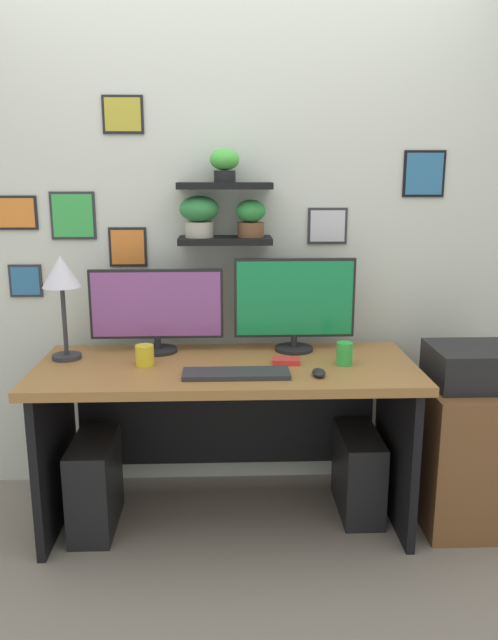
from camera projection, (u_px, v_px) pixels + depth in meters
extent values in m
plane|color=gray|center=(228.00, 519.00, 2.89)|extent=(8.00, 8.00, 0.00)
cube|color=silver|center=(225.00, 219.00, 3.01)|extent=(4.40, 0.04, 2.70)
cube|color=black|center=(225.00, 240.00, 2.91)|extent=(0.43, 0.20, 0.03)
cube|color=black|center=(225.00, 186.00, 2.85)|extent=(0.43, 0.20, 0.03)
cylinder|color=#B2A899|center=(200.00, 230.00, 2.90)|extent=(0.13, 0.13, 0.07)
ellipsoid|color=#2F8242|center=(199.00, 209.00, 2.87)|extent=(0.18, 0.18, 0.12)
cylinder|color=black|center=(225.00, 176.00, 2.85)|extent=(0.10, 0.10, 0.05)
ellipsoid|color=green|center=(225.00, 160.00, 2.83)|extent=(0.14, 0.14, 0.10)
cylinder|color=brown|center=(251.00, 230.00, 2.91)|extent=(0.12, 0.12, 0.07)
ellipsoid|color=#2D8A3E|center=(251.00, 211.00, 2.89)|extent=(0.14, 0.14, 0.10)
cube|color=#2D2D33|center=(328.00, 226.00, 3.01)|extent=(0.19, 0.02, 0.17)
cube|color=silver|center=(328.00, 226.00, 3.00)|extent=(0.17, 0.00, 0.15)
cube|color=#2D2D33|center=(73.00, 216.00, 2.96)|extent=(0.21, 0.02, 0.22)
cube|color=green|center=(73.00, 216.00, 2.95)|extent=(0.19, 0.00, 0.20)
cube|color=black|center=(424.00, 174.00, 2.97)|extent=(0.20, 0.02, 0.22)
cube|color=teal|center=(425.00, 174.00, 2.96)|extent=(0.18, 0.00, 0.19)
cube|color=#2D2D33|center=(26.00, 281.00, 3.02)|extent=(0.16, 0.02, 0.16)
cube|color=teal|center=(26.00, 281.00, 3.01)|extent=(0.13, 0.00, 0.13)
cube|color=black|center=(123.00, 115.00, 2.86)|extent=(0.19, 0.02, 0.17)
cube|color=gold|center=(123.00, 114.00, 2.85)|extent=(0.16, 0.00, 0.15)
cube|color=black|center=(13.00, 213.00, 2.94)|extent=(0.23, 0.02, 0.16)
cube|color=orange|center=(12.00, 213.00, 2.93)|extent=(0.21, 0.00, 0.14)
cube|color=black|center=(128.00, 247.00, 3.00)|extent=(0.18, 0.02, 0.19)
cube|color=orange|center=(128.00, 247.00, 2.99)|extent=(0.16, 0.00, 0.16)
cube|color=#9E6B38|center=(227.00, 369.00, 2.72)|extent=(1.65, 0.68, 0.04)
cube|color=black|center=(56.00, 451.00, 2.78)|extent=(0.04, 0.62, 0.71)
cube|color=black|center=(396.00, 445.00, 2.84)|extent=(0.04, 0.62, 0.71)
cube|color=black|center=(227.00, 416.00, 3.09)|extent=(1.45, 0.02, 0.50)
cylinder|color=black|center=(158.00, 350.00, 2.91)|extent=(0.18, 0.18, 0.02)
cylinder|color=black|center=(158.00, 342.00, 2.90)|extent=(0.03, 0.03, 0.06)
cube|color=black|center=(157.00, 304.00, 2.87)|extent=(0.61, 0.02, 0.32)
cube|color=#8C4C99|center=(157.00, 305.00, 2.85)|extent=(0.59, 0.00, 0.30)
cylinder|color=black|center=(294.00, 349.00, 2.93)|extent=(0.18, 0.18, 0.02)
cylinder|color=black|center=(294.00, 341.00, 2.92)|extent=(0.03, 0.03, 0.06)
cube|color=black|center=(295.00, 298.00, 2.89)|extent=(0.56, 0.02, 0.37)
cube|color=#198C4C|center=(295.00, 298.00, 2.87)|extent=(0.54, 0.00, 0.35)
cube|color=#2D2D33|center=(236.00, 374.00, 2.56)|extent=(0.44, 0.14, 0.02)
ellipsoid|color=black|center=(319.00, 373.00, 2.55)|extent=(0.06, 0.09, 0.03)
cylinder|color=#2D2D33|center=(67.00, 357.00, 2.80)|extent=(0.13, 0.13, 0.02)
cylinder|color=#2D2D33|center=(65.00, 321.00, 2.76)|extent=(0.02, 0.02, 0.31)
cone|color=silver|center=(61.00, 271.00, 2.71)|extent=(0.17, 0.17, 0.14)
cylinder|color=yellow|center=(145.00, 355.00, 2.70)|extent=(0.08, 0.08, 0.09)
cylinder|color=green|center=(345.00, 354.00, 2.70)|extent=(0.07, 0.07, 0.10)
cube|color=red|center=(286.00, 361.00, 2.73)|extent=(0.12, 0.09, 0.02)
cube|color=brown|center=(467.00, 452.00, 2.84)|extent=(0.44, 0.50, 0.65)
cube|color=black|center=(474.00, 366.00, 2.74)|extent=(0.38, 0.34, 0.17)
cube|color=black|center=(95.00, 484.00, 2.78)|extent=(0.18, 0.40, 0.42)
cube|color=black|center=(358.00, 472.00, 2.92)|extent=(0.18, 0.40, 0.39)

